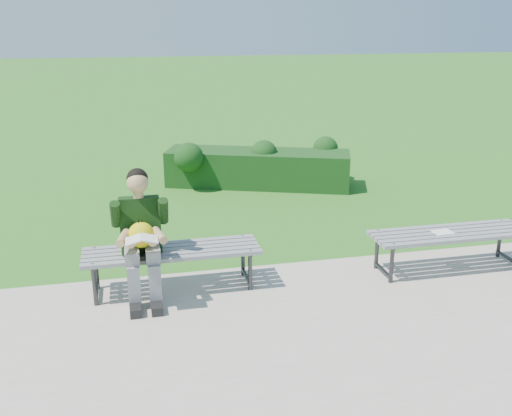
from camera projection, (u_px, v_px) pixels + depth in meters
The scene contains 7 objects.
ground at pixel (263, 267), 6.57m from camera, with size 80.00×80.00×0.00m.
walkway at pixel (310, 347), 4.94m from camera, with size 30.00×3.50×0.02m.
hedge at pixel (257, 166), 9.68m from camera, with size 3.16×1.78×0.81m.
bench_left at pixel (172, 254), 5.86m from camera, with size 1.80×0.50×0.46m.
bench_right at pixel (450, 236), 6.35m from camera, with size 1.80×0.50×0.46m.
seated_boy at pixel (141, 232), 5.62m from camera, with size 0.56×0.76×1.31m.
paper_sheet at pixel (443, 232), 6.31m from camera, with size 0.24×0.18×0.01m.
Camera 1 is at (-1.39, -5.86, 2.71)m, focal length 40.00 mm.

